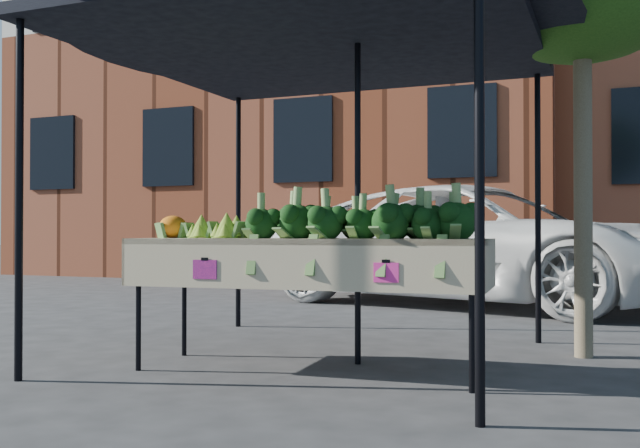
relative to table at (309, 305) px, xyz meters
The scene contains 9 objects.
ground 0.45m from the table, 116.34° to the left, with size 90.00×90.00×0.00m, color #28282A.
table is the anchor object (origin of this frame).
canopy 1.05m from the table, 106.15° to the left, with size 3.16×3.16×2.74m, color black, non-canonical shape.
broccoli_heap 0.70m from the table, ahead, with size 1.57×0.60×0.30m, color black.
romanesco_cluster 0.87m from the table, behind, with size 0.46×0.50×0.23m, color #7DA82F.
cauliflower_pair 1.19m from the table, behind, with size 0.23×0.23×0.21m, color orange.
vehicle 5.63m from the table, 86.75° to the left, with size 2.61×1.58×5.67m, color white.
street_tree 2.63m from the table, 37.62° to the left, with size 2.00×2.00×3.94m, color #1E4C14, non-canonical shape.
building_left 13.67m from the table, 112.63° to the left, with size 12.00×8.00×9.00m, color brown.
Camera 1 is at (1.94, -4.57, 0.93)m, focal length 40.82 mm.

